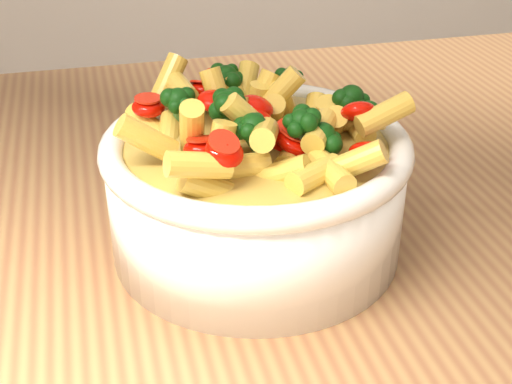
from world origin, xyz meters
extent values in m
cube|color=#A27545|center=(0.00, 0.00, 0.88)|extent=(1.20, 0.80, 0.04)
cylinder|color=white|center=(-0.02, -0.04, 0.94)|extent=(0.21, 0.21, 0.08)
ellipsoid|color=white|center=(-0.02, -0.04, 0.92)|extent=(0.20, 0.20, 0.03)
torus|color=white|center=(-0.02, -0.04, 0.98)|extent=(0.22, 0.22, 0.02)
ellipsoid|color=gold|center=(-0.02, -0.04, 0.98)|extent=(0.19, 0.19, 0.02)
camera|label=1|loc=(-0.13, -0.48, 1.20)|focal=50.00mm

